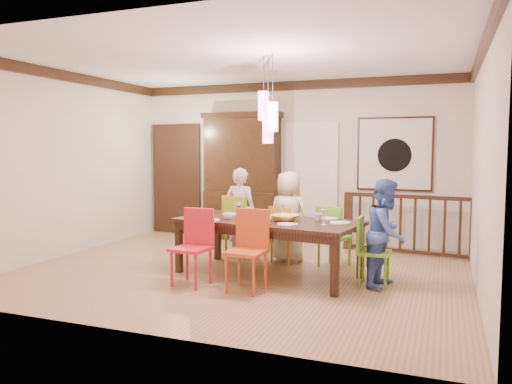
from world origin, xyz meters
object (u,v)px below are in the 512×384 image
(china_hutch, at_px, (242,176))
(dining_table, at_px, (268,225))
(balustrade, at_px, (408,223))
(person_far_mid, at_px, (288,217))
(person_end_right, at_px, (386,233))
(chair_far_left, at_px, (243,223))
(person_far_left, at_px, (240,213))
(chair_end_right, at_px, (374,247))

(china_hutch, bearing_deg, dining_table, -60.49)
(balustrade, height_order, person_far_mid, person_far_mid)
(person_end_right, bearing_deg, person_far_mid, 71.62)
(balustrade, xyz_separation_m, person_end_right, (-0.12, -2.02, 0.16))
(chair_far_left, bearing_deg, person_far_left, -39.73)
(chair_far_left, xyz_separation_m, china_hutch, (-0.67, 1.62, 0.61))
(dining_table, bearing_deg, person_far_mid, 97.97)
(china_hutch, distance_m, person_far_left, 1.68)
(china_hutch, height_order, person_end_right, china_hutch)
(dining_table, relative_size, chair_far_left, 2.59)
(dining_table, relative_size, person_end_right, 1.92)
(balustrade, bearing_deg, chair_end_right, -89.43)
(china_hutch, relative_size, person_far_mid, 1.73)
(person_far_mid, height_order, person_end_right, person_far_mid)
(chair_far_left, bearing_deg, person_end_right, 176.74)
(balustrade, distance_m, person_far_mid, 2.01)
(chair_far_left, distance_m, person_end_right, 2.34)
(dining_table, bearing_deg, balustrade, 60.34)
(person_far_mid, bearing_deg, dining_table, 97.67)
(balustrade, bearing_deg, person_far_left, -146.76)
(chair_end_right, height_order, person_far_left, person_far_left)
(chair_far_left, distance_m, balustrade, 2.65)
(person_far_left, bearing_deg, person_end_right, 160.86)
(china_hutch, bearing_deg, person_far_left, -68.52)
(dining_table, height_order, chair_end_right, chair_end_right)
(dining_table, relative_size, balustrade, 1.22)
(china_hutch, relative_size, person_end_right, 1.77)
(chair_end_right, height_order, person_end_right, person_end_right)
(person_far_left, height_order, person_end_right, person_far_left)
(dining_table, relative_size, chair_end_right, 3.00)
(chair_far_left, relative_size, balustrade, 0.47)
(balustrade, xyz_separation_m, person_far_mid, (-1.63, -1.17, 0.18))
(balustrade, height_order, person_far_left, person_far_left)
(china_hutch, bearing_deg, chair_far_left, -67.43)
(dining_table, bearing_deg, chair_end_right, 9.15)
(china_hutch, bearing_deg, person_far_mid, -47.85)
(chair_end_right, relative_size, person_far_mid, 0.63)
(balustrade, relative_size, person_far_mid, 1.54)
(chair_far_left, distance_m, chair_end_right, 2.21)
(balustrade, bearing_deg, person_end_right, -85.65)
(china_hutch, xyz_separation_m, person_far_left, (0.59, -1.50, -0.48))
(dining_table, xyz_separation_m, chair_end_right, (1.39, 0.00, -0.19))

